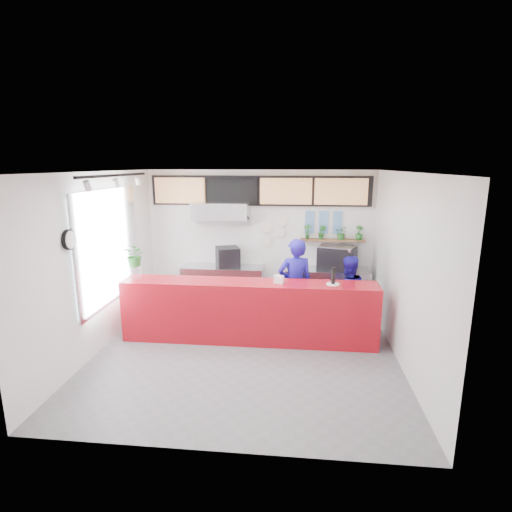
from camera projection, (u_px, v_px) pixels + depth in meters
The scene contains 46 objects.
floor at pixel (246, 350), 6.85m from camera, with size 5.00×5.00×0.00m, color slate.
ceiling at pixel (245, 172), 6.18m from camera, with size 5.00×5.00×0.00m, color silver.
wall_back at pixel (260, 238), 8.94m from camera, with size 5.00×5.00×0.00m, color white.
wall_left at pixel (100, 262), 6.76m from camera, with size 5.00×5.00×0.00m, color white.
wall_right at pixel (403, 269), 6.27m from camera, with size 5.00×5.00×0.00m, color white.
service_counter at pixel (249, 311), 7.12m from camera, with size 4.50×0.60×1.10m, color #A30B16.
cream_band at pixel (260, 188), 8.68m from camera, with size 5.00×0.02×0.80m, color beige.
prep_bench at pixel (223, 286), 8.96m from camera, with size 1.80×0.60×0.90m, color #B2B5BA.
panini_oven at pixel (228, 257), 8.80m from camera, with size 0.48×0.48×0.43m, color black.
extraction_hood at pixel (221, 210), 8.53m from camera, with size 1.20×0.70×0.35m, color #B2B5BA.
hood_lip at pixel (221, 220), 8.58m from camera, with size 1.20×0.70×0.08m, color #B2B5BA.
right_bench at pixel (326, 289), 8.73m from camera, with size 1.80×0.60×0.90m, color #B2B5BA.
espresso_machine at pixel (337, 258), 8.56m from camera, with size 0.77×0.55×0.50m, color black.
espresso_tray at pixel (338, 247), 8.51m from camera, with size 0.70×0.49×0.07m, color silver.
herb_shelf at pixel (332, 240), 8.68m from camera, with size 1.40×0.18×0.04m, color brown.
menu_board_far_left at pixel (180, 190), 8.76m from camera, with size 1.10×0.10×0.55m, color tan.
menu_board_mid_left at pixel (232, 191), 8.65m from camera, with size 1.10×0.10×0.55m, color black.
menu_board_mid_right at pixel (286, 191), 8.53m from camera, with size 1.10×0.10×0.55m, color tan.
menu_board_far_right at pixel (341, 192), 8.41m from camera, with size 1.10×0.10×0.55m, color tan.
soffit at pixel (260, 191), 8.66m from camera, with size 4.80×0.04×0.65m, color black.
window_pane at pixel (108, 247), 7.01m from camera, with size 0.04×2.20×1.90m, color silver.
window_frame at pixel (109, 247), 7.01m from camera, with size 0.03×2.30×2.00m, color #B2B5BA.
wall_clock_rim at pixel (69, 240), 5.76m from camera, with size 0.30×0.30×0.05m, color black.
wall_clock_face at pixel (71, 240), 5.76m from camera, with size 0.26×0.26×0.02m, color white.
track_rail at pixel (115, 175), 6.40m from camera, with size 0.05×2.40×0.04m, color black.
dec_plate_a at pixel (266, 227), 8.84m from camera, with size 0.24×0.24×0.03m, color silver.
dec_plate_b at pixel (280, 232), 8.83m from camera, with size 0.24×0.24×0.03m, color silver.
dec_plate_c at pixel (266, 241), 8.91m from camera, with size 0.24×0.24×0.03m, color silver.
dec_plate_d at pixel (282, 221), 8.77m from camera, with size 0.24×0.24×0.03m, color silver.
photo_frame_a at pixel (310, 217), 8.70m from camera, with size 0.20×0.02×0.25m, color #598CBF.
photo_frame_b at pixel (324, 217), 8.67m from camera, with size 0.20×0.02×0.25m, color #598CBF.
photo_frame_c at pixel (338, 217), 8.64m from camera, with size 0.20×0.02×0.25m, color #598CBF.
photo_frame_d at pixel (310, 228), 8.75m from camera, with size 0.20×0.02×0.25m, color #598CBF.
photo_frame_e at pixel (323, 228), 8.72m from camera, with size 0.20×0.02×0.25m, color #598CBF.
photo_frame_f at pixel (337, 228), 8.69m from camera, with size 0.20×0.02×0.25m, color #598CBF.
staff_center at pixel (295, 286), 7.47m from camera, with size 0.65×0.43×1.79m, color #1E1596.
staff_right at pixel (347, 295), 7.44m from camera, with size 0.72×0.56×1.48m, color #1E1596.
herb_a at pixel (307, 232), 8.70m from camera, with size 0.17×0.12×0.32m, color #266D26.
herb_b at pixel (322, 232), 8.67m from camera, with size 0.17×0.14×0.31m, color #266D26.
herb_c at pixel (341, 233), 8.63m from camera, with size 0.27×0.23×0.30m, color #266D26.
herb_d at pixel (359, 233), 8.59m from camera, with size 0.17×0.15×0.31m, color #266D26.
glass_vase at pixel (136, 272), 7.17m from camera, with size 0.20×0.20×0.24m, color white.
basil_vase at pixel (135, 255), 7.10m from camera, with size 0.38×0.33×0.43m, color #266D26.
napkin_holder at pixel (279, 280), 6.89m from camera, with size 0.16×0.10×0.14m, color white.
white_plate at pixel (333, 284), 6.83m from camera, with size 0.22×0.22×0.02m, color white.
pepper_mill at pixel (333, 276), 6.80m from camera, with size 0.07×0.07×0.29m, color black.
Camera 1 is at (0.82, -6.26, 3.11)m, focal length 28.00 mm.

